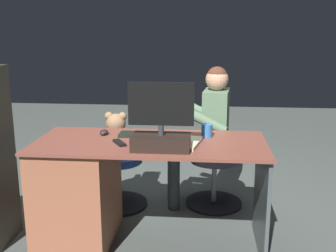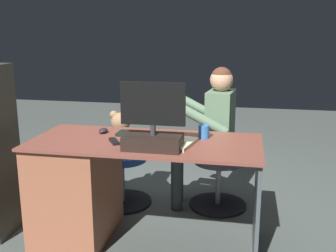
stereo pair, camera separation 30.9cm
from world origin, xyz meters
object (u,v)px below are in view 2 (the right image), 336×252
object	(u,v)px
computer_mouse	(103,131)
tv_remote	(114,141)
cup	(204,131)
office_chair_teddy	(122,174)
monitor	(153,131)
keyboard	(146,134)
desk	(88,185)
visitor_chair	(219,176)
teddy_bear	(121,134)
person	(211,127)

from	to	relation	value
computer_mouse	tv_remote	bearing A→B (deg)	124.81
cup	office_chair_teddy	xyz separation A→B (m)	(0.75, -0.45, -0.53)
monitor	keyboard	size ratio (longest dim) A/B	1.02
desk	visitor_chair	world-z (taller)	desk
cup	tv_remote	size ratio (longest dim) A/B	0.61
cup	teddy_bear	xyz separation A→B (m)	(0.75, -0.46, -0.18)
keyboard	computer_mouse	distance (m)	0.33
desk	monitor	world-z (taller)	monitor
monitor	visitor_chair	world-z (taller)	monitor
tv_remote	monitor	bearing A→B (deg)	132.36
desk	cup	size ratio (longest dim) A/B	17.24
keyboard	tv_remote	size ratio (longest dim) A/B	2.80
office_chair_teddy	tv_remote	bearing A→B (deg)	104.28
tv_remote	office_chair_teddy	distance (m)	0.87
teddy_bear	visitor_chair	xyz separation A→B (m)	(-0.83, -0.08, -0.35)
desk	monitor	size ratio (longest dim) A/B	3.69
teddy_bear	office_chair_teddy	bearing A→B (deg)	90.00
computer_mouse	visitor_chair	world-z (taller)	computer_mouse
computer_mouse	teddy_bear	world-z (taller)	teddy_bear
cup	office_chair_teddy	world-z (taller)	cup
desk	keyboard	bearing A→B (deg)	-161.24
computer_mouse	person	size ratio (longest dim) A/B	0.08
monitor	teddy_bear	distance (m)	0.95
monitor	office_chair_teddy	size ratio (longest dim) A/B	0.84
visitor_chair	keyboard	bearing A→B (deg)	49.21
desk	cup	bearing A→B (deg)	-169.14
monitor	keyboard	distance (m)	0.35
monitor	computer_mouse	world-z (taller)	monitor
tv_remote	teddy_bear	xyz separation A→B (m)	(0.18, -0.70, -0.14)
person	cup	bearing A→B (deg)	90.16
computer_mouse	person	xyz separation A→B (m)	(-0.74, -0.55, -0.07)
keyboard	visitor_chair	distance (m)	0.90
visitor_chair	office_chair_teddy	bearing A→B (deg)	6.70
computer_mouse	cup	distance (m)	0.74
computer_mouse	office_chair_teddy	bearing A→B (deg)	-88.23
cup	person	distance (m)	0.55
tv_remote	office_chair_teddy	size ratio (longest dim) A/B	0.29
office_chair_teddy	visitor_chair	world-z (taller)	same
desk	keyboard	xyz separation A→B (m)	(-0.40, -0.14, 0.37)
office_chair_teddy	teddy_bear	bearing A→B (deg)	-90.00
desk	teddy_bear	bearing A→B (deg)	-95.68
computer_mouse	cup	world-z (taller)	cup
desk	visitor_chair	bearing A→B (deg)	-141.73
computer_mouse	visitor_chair	distance (m)	1.11
desk	office_chair_teddy	distance (m)	0.62
tv_remote	computer_mouse	bearing A→B (deg)	-86.56
desk	teddy_bear	xyz separation A→B (m)	(-0.06, -0.62, 0.23)
monitor	person	distance (m)	0.92
monitor	cup	distance (m)	0.44
monitor	office_chair_teddy	distance (m)	1.09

